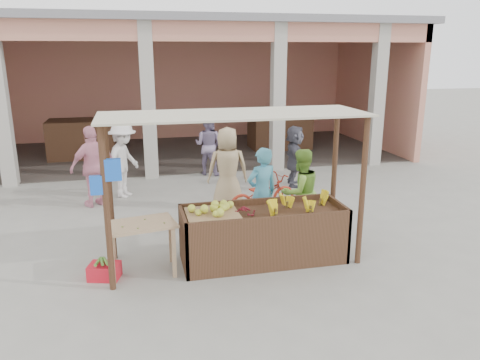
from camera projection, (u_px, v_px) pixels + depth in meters
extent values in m
plane|color=gray|center=(233.00, 262.00, 7.50)|extent=(60.00, 60.00, 0.00)
cube|color=tan|center=(169.00, 85.00, 17.66)|extent=(14.00, 0.20, 4.00)
cube|color=tan|center=(373.00, 88.00, 16.45)|extent=(0.20, 6.00, 4.00)
cube|color=tan|center=(185.00, 31.00, 11.80)|extent=(14.00, 0.30, 0.50)
cube|color=slate|center=(174.00, 23.00, 14.38)|extent=(14.40, 6.40, 0.20)
cube|color=#A6A098|center=(1.00, 105.00, 11.28)|extent=(0.35, 0.35, 4.00)
cube|color=#A6A098|center=(148.00, 102.00, 12.05)|extent=(0.35, 0.35, 4.00)
cube|color=#A6A098|center=(278.00, 99.00, 12.81)|extent=(0.35, 0.35, 4.00)
cube|color=#A6A098|center=(377.00, 96.00, 13.47)|extent=(0.35, 0.35, 4.00)
cube|color=#502F20|center=(82.00, 139.00, 14.66)|extent=(2.00, 1.20, 1.20)
cube|color=#502F20|center=(280.00, 131.00, 16.08)|extent=(2.00, 1.20, 1.20)
cube|color=#502F20|center=(263.00, 237.00, 7.50)|extent=(2.60, 0.95, 0.80)
cylinder|color=#502F20|center=(107.00, 211.00, 6.36)|extent=(0.09, 0.09, 2.35)
cylinder|color=#502F20|center=(362.00, 193.00, 7.19)|extent=(0.09, 0.09, 2.35)
cylinder|color=#502F20|center=(110.00, 190.00, 7.35)|extent=(0.09, 0.09, 2.35)
cylinder|color=#502F20|center=(334.00, 175.00, 8.18)|extent=(0.09, 0.09, 2.35)
cube|color=#BFB99E|center=(234.00, 114.00, 6.95)|extent=(4.00, 1.35, 0.03)
cube|color=blue|center=(113.00, 170.00, 6.23)|extent=(0.22, 0.08, 0.30)
cube|color=blue|center=(97.00, 185.00, 6.24)|extent=(0.18, 0.07, 0.26)
cube|color=#9C7850|center=(212.00, 214.00, 7.26)|extent=(0.81, 0.70, 0.06)
ellipsoid|color=yellow|center=(212.00, 208.00, 7.23)|extent=(0.69, 0.61, 0.15)
ellipsoid|color=maroon|center=(244.00, 211.00, 7.31)|extent=(0.40, 0.33, 0.13)
cube|color=tan|center=(142.00, 224.00, 6.98)|extent=(1.09, 0.83, 0.04)
cube|color=tan|center=(112.00, 260.00, 6.73)|extent=(0.06, 0.06, 0.76)
cube|color=tan|center=(174.00, 254.00, 6.92)|extent=(0.06, 0.06, 0.76)
cube|color=tan|center=(113.00, 244.00, 7.25)|extent=(0.06, 0.06, 0.76)
cube|color=tan|center=(171.00, 239.00, 7.45)|extent=(0.06, 0.06, 0.76)
cube|color=red|center=(104.00, 271.00, 6.95)|extent=(0.51, 0.43, 0.23)
ellipsoid|color=maroon|center=(296.00, 164.00, 12.81)|extent=(0.41, 0.41, 0.56)
ellipsoid|color=maroon|center=(306.00, 163.00, 12.92)|extent=(0.41, 0.41, 0.56)
imported|color=#49A2C0|center=(262.00, 190.00, 8.35)|extent=(0.77, 0.65, 1.76)
imported|color=#84BC40|center=(300.00, 190.00, 8.48)|extent=(0.90, 0.65, 1.68)
imported|color=#A22A18|center=(262.00, 195.00, 9.55)|extent=(1.10, 1.78, 0.88)
imported|color=silver|center=(123.00, 157.00, 10.65)|extent=(1.10, 1.34, 1.87)
imported|color=pink|center=(93.00, 164.00, 10.01)|extent=(1.25, 1.05, 1.88)
imported|color=tan|center=(228.00, 164.00, 9.79)|extent=(0.99, 0.69, 1.95)
imported|color=#444450|center=(295.00, 154.00, 11.58)|extent=(0.94, 1.58, 1.60)
imported|color=gray|center=(208.00, 142.00, 12.63)|extent=(1.00, 0.88, 1.77)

